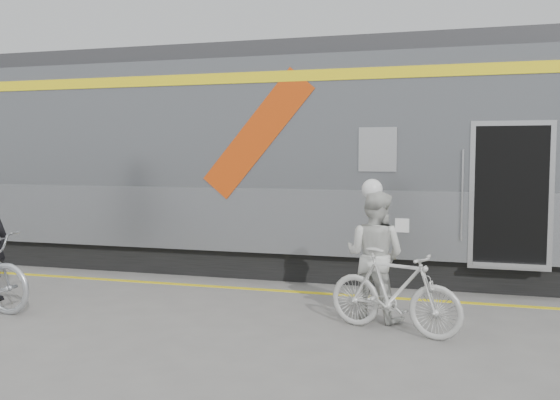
% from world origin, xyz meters
% --- Properties ---
extents(ground, '(90.00, 90.00, 0.00)m').
position_xyz_m(ground, '(0.00, 0.00, 0.00)').
color(ground, slate).
rests_on(ground, ground).
extents(train, '(24.00, 3.17, 4.10)m').
position_xyz_m(train, '(1.74, 4.19, 2.05)').
color(train, black).
rests_on(train, ground).
extents(safety_strip, '(24.00, 0.12, 0.01)m').
position_xyz_m(safety_strip, '(0.00, 2.15, 0.00)').
color(safety_strip, yellow).
rests_on(safety_strip, ground).
extents(woman, '(0.99, 0.88, 1.70)m').
position_xyz_m(woman, '(2.10, 0.94, 0.85)').
color(woman, silver).
rests_on(woman, ground).
extents(bicycle_right, '(1.78, 1.02, 1.03)m').
position_xyz_m(bicycle_right, '(2.40, 0.39, 0.52)').
color(bicycle_right, '#BBBBB6').
rests_on(bicycle_right, ground).
extents(helmet_woman, '(0.27, 0.27, 0.27)m').
position_xyz_m(helmet_woman, '(2.10, 0.94, 1.84)').
color(helmet_woman, white).
rests_on(helmet_woman, woman).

